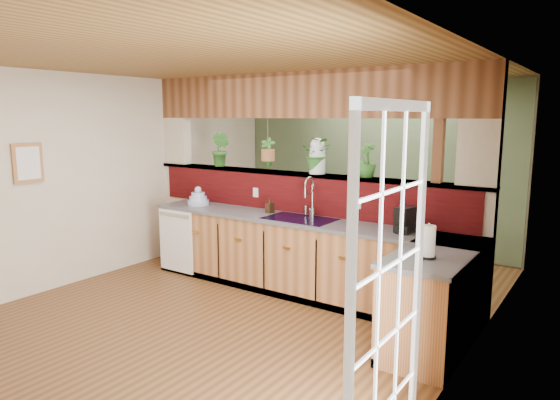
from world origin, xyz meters
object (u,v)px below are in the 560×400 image
Objects in this scene: paper_towel at (428,242)px; shelving_console at (339,215)px; soap_dispenser at (270,205)px; coffee_maker at (406,221)px; faucet at (310,195)px; glass_jar at (317,156)px; dish_stack at (198,199)px.

paper_towel reaches higher than shelving_console.
paper_towel is at bearing -46.99° from shelving_console.
soap_dispenser reaches higher than shelving_console.
paper_towel is at bearing -43.58° from coffee_maker.
faucet is 1.83× the size of coffee_maker.
paper_towel is 0.69× the size of glass_jar.
faucet is 2.34m from shelving_console.
glass_jar reaches higher than dish_stack.
coffee_maker is 0.93m from paper_towel.
shelving_console is (-2.43, 3.05, -0.54)m from paper_towel.
glass_jar is (0.50, 0.29, 0.61)m from soap_dispenser.
faucet is 2.60× the size of soap_dispenser.
soap_dispenser is 1.75m from coffee_maker.
dish_stack reaches higher than soap_dispenser.
paper_towel reaches higher than dish_stack.
glass_jar is at bearing -65.77° from shelving_console.
soap_dispenser is 0.70× the size of coffee_maker.
faucet is 0.57m from soap_dispenser.
paper_towel is (3.36, -0.78, 0.06)m from dish_stack.
glass_jar is at bearing 12.85° from dish_stack.
faucet is at bearing 151.56° from paper_towel.
dish_stack is 0.96× the size of paper_towel.
faucet is at bearing -66.78° from shelving_console.
shelving_console is (0.93, 2.27, -0.48)m from dish_stack.
faucet is at bearing 6.86° from soap_dispenser.
coffee_maker is at bearing -2.35° from soap_dispenser.
shelving_console is (-0.68, 1.90, -1.11)m from glass_jar.
glass_jar is 0.31× the size of shelving_console.
soap_dispenser is at bearing 159.03° from paper_towel.
faucet is 1.23m from coffee_maker.
soap_dispenser is at bearing -80.72° from shelving_console.
paper_towel is at bearing -13.00° from dish_stack.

